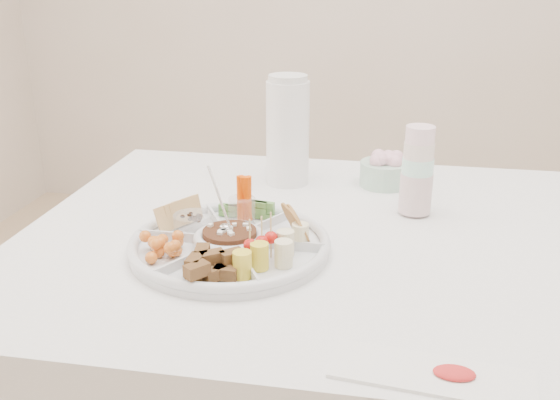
# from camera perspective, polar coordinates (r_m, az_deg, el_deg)

# --- Properties ---
(dining_table) EXTENTS (1.52, 1.02, 0.76)m
(dining_table) POSITION_cam_1_polar(r_m,az_deg,el_deg) (1.48, 9.17, -16.85)
(dining_table) COLOR white
(dining_table) RESTS_ON floor
(party_tray) EXTENTS (0.38, 0.38, 0.04)m
(party_tray) POSITION_cam_1_polar(r_m,az_deg,el_deg) (1.20, -4.61, -3.79)
(party_tray) COLOR silver
(party_tray) RESTS_ON dining_table
(bean_dip) EXTENTS (0.10, 0.10, 0.04)m
(bean_dip) POSITION_cam_1_polar(r_m,az_deg,el_deg) (1.20, -4.62, -3.47)
(bean_dip) COLOR #412816
(bean_dip) RESTS_ON party_tray
(tortillas) EXTENTS (0.11, 0.11, 0.06)m
(tortillas) POSITION_cam_1_polar(r_m,az_deg,el_deg) (1.23, 1.22, -2.04)
(tortillas) COLOR #925A32
(tortillas) RESTS_ON party_tray
(carrot_cucumber) EXTENTS (0.11, 0.11, 0.10)m
(carrot_cucumber) POSITION_cam_1_polar(r_m,az_deg,el_deg) (1.30, -3.21, 0.22)
(carrot_cucumber) COLOR #FB4E00
(carrot_cucumber) RESTS_ON party_tray
(pita_raisins) EXTENTS (0.11, 0.11, 0.06)m
(pita_raisins) POSITION_cam_1_polar(r_m,az_deg,el_deg) (1.28, -8.77, -1.31)
(pita_raisins) COLOR tan
(pita_raisins) RESTS_ON party_tray
(cherries) EXTENTS (0.10, 0.10, 0.04)m
(cherries) POSITION_cam_1_polar(r_m,az_deg,el_deg) (1.17, -10.78, -4.03)
(cherries) COLOR orange
(cherries) RESTS_ON party_tray
(granola_chunks) EXTENTS (0.11, 0.11, 0.05)m
(granola_chunks) POSITION_cam_1_polar(r_m,az_deg,el_deg) (1.08, -6.39, -5.96)
(granola_chunks) COLOR #4F3517
(granola_chunks) RESTS_ON party_tray
(banana_tomato) EXTENTS (0.11, 0.11, 0.09)m
(banana_tomato) POSITION_cam_1_polar(r_m,az_deg,el_deg) (1.11, 0.13, -3.92)
(banana_tomato) COLOR #E6CE71
(banana_tomato) RESTS_ON party_tray
(cup_stack) EXTENTS (0.09, 0.09, 0.20)m
(cup_stack) POSITION_cam_1_polar(r_m,az_deg,el_deg) (1.38, 12.44, 2.52)
(cup_stack) COLOR silver
(cup_stack) RESTS_ON dining_table
(thermos) EXTENTS (0.13, 0.13, 0.28)m
(thermos) POSITION_cam_1_polar(r_m,az_deg,el_deg) (1.54, 0.71, 6.49)
(thermos) COLOR white
(thermos) RESTS_ON dining_table
(flower_bowl) EXTENTS (0.13, 0.13, 0.09)m
(flower_bowl) POSITION_cam_1_polar(r_m,az_deg,el_deg) (1.57, 9.53, 2.89)
(flower_bowl) COLOR #86BDA6
(flower_bowl) RESTS_ON dining_table
(placemat) EXTENTS (0.28, 0.12, 0.01)m
(placemat) POSITION_cam_1_polar(r_m,az_deg,el_deg) (0.90, 13.65, -15.22)
(placemat) COLOR white
(placemat) RESTS_ON dining_table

